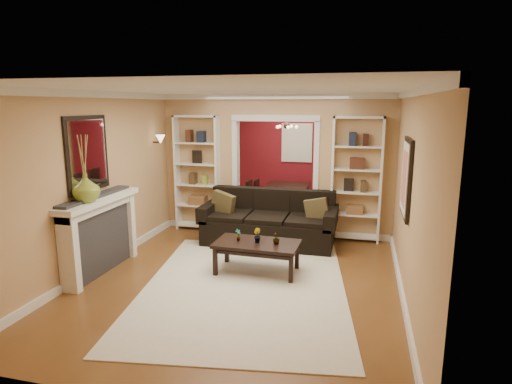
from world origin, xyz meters
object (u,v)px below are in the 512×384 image
(fireplace, at_px, (102,235))
(dining_table, at_px, (286,202))
(bookshelf_right, at_px, (356,180))
(sofa, at_px, (269,218))
(bookshelf_left, at_px, (198,173))
(coffee_table, at_px, (257,257))

(fireplace, xyz_separation_m, dining_table, (2.07, 4.04, -0.26))
(bookshelf_right, xyz_separation_m, dining_table, (-1.57, 1.51, -0.83))
(sofa, bearing_deg, bookshelf_left, 159.96)
(bookshelf_left, height_order, bookshelf_right, same)
(sofa, distance_m, coffee_table, 1.42)
(bookshelf_left, xyz_separation_m, fireplace, (-0.54, -2.53, -0.57))
(dining_table, bearing_deg, bookshelf_left, 134.58)
(sofa, relative_size, bookshelf_left, 1.06)
(coffee_table, xyz_separation_m, bookshelf_left, (-1.72, 1.98, 0.91))
(coffee_table, relative_size, dining_table, 0.70)
(fireplace, bearing_deg, bookshelf_left, 77.95)
(coffee_table, bearing_deg, dining_table, 94.81)
(dining_table, bearing_deg, sofa, -178.28)
(bookshelf_right, bearing_deg, dining_table, 136.26)
(bookshelf_right, xyz_separation_m, fireplace, (-3.64, -2.53, -0.57))
(fireplace, bearing_deg, bookshelf_right, 34.80)
(fireplace, bearing_deg, sofa, 42.48)
(sofa, distance_m, bookshelf_left, 1.82)
(sofa, xyz_separation_m, dining_table, (-0.06, 2.09, -0.16))
(bookshelf_right, height_order, dining_table, bookshelf_right)
(coffee_table, distance_m, fireplace, 2.35)
(bookshelf_right, relative_size, dining_table, 1.27)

